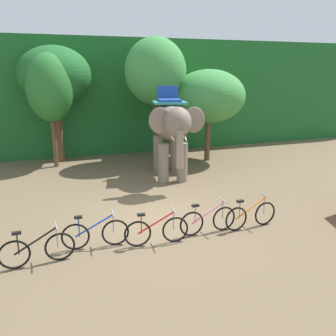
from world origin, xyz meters
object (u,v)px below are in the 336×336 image
Objects in this scene: tree_center at (170,91)px; bike_orange at (251,215)px; tree_center_right at (209,96)px; elephant at (171,126)px; bike_pink at (208,220)px; bike_black at (37,249)px; tree_right at (55,76)px; bike_blue at (95,234)px; bike_red at (157,231)px; tree_center_left at (50,88)px; tree_far_left at (156,72)px.

bike_orange is at bearing -95.47° from tree_center.
tree_center_right reaches higher than elephant.
bike_pink is 1.31m from bike_orange.
tree_center_right is 11.61m from bike_black.
tree_center_right is 2.62× the size of bike_orange.
tree_right reaches higher than bike_blue.
bike_red is (1.52, -0.35, 0.00)m from bike_blue.
bike_blue is (-5.31, -9.48, -3.00)m from tree_center.
tree_far_left is at bearing -6.27° from tree_center_left.
tree_right is 3.25× the size of bike_pink.
bike_pink is (-2.24, -9.66, -3.00)m from tree_center.
elephant is at bearing 67.04° from bike_red.
bike_blue is at bearing -131.55° from tree_center_right.
bike_blue is (-6.65, -7.50, -2.81)m from tree_center_right.
bike_blue is at bearing -116.94° from tree_far_left.
tree_center_left is 1.21m from tree_right.
tree_far_left is 3.48× the size of bike_black.
bike_red is 1.00× the size of bike_orange.
elephant reaches higher than bike_orange.
elephant is 2.48× the size of bike_red.
tree_far_left is 3.67m from elephant.
bike_pink is at bearing 176.17° from bike_orange.
elephant is at bearing -108.63° from tree_center.
tree_far_left is at bearing 91.64° from bike_orange.
bike_black is 1.00× the size of bike_blue.
bike_blue is (0.67, -8.67, -3.26)m from tree_center_left.
bike_orange is at bearing -64.46° from tree_right.
tree_far_left is 1.40× the size of elephant.
bike_blue is 1.00× the size of bike_orange.
tree_center_right is at bearing -14.31° from tree_far_left.
tree_center_right reaches higher than tree_center.
tree_right is 5.76m from tree_center.
tree_far_left reaches higher than bike_blue.
tree_center_right is at bearing -9.07° from tree_center_left.
tree_right is at bearing 100.76° from bike_red.
bike_red is 1.56m from bike_pink.
tree_center_right reaches higher than bike_blue.
tree_center_left is at bearing 142.25° from elephant.
bike_red is (-3.79, -9.83, -3.00)m from tree_center.
bike_blue is (-4.14, -8.14, -3.95)m from tree_far_left.
bike_blue is (1.39, 0.40, 0.00)m from bike_black.
bike_blue and bike_red have the same top height.
tree_center_left is at bearing 94.45° from bike_blue.
bike_black is 4.46m from bike_pink.
tree_center_right is at bearing 48.45° from bike_blue.
tree_right reaches higher than tree_center_right.
tree_right is at bearing 132.99° from elephant.
elephant is (4.25, -4.56, -1.97)m from tree_right.
tree_center is 2.58× the size of bike_black.
tree_center_left reaches higher than bike_pink.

